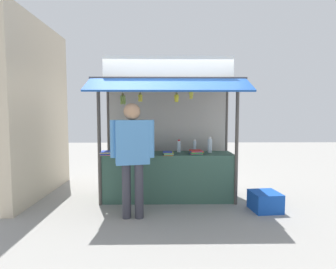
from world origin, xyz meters
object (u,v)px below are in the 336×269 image
(water_bottle_mid_left, at_px, (179,146))
(banana_bunch_inner_right, at_px, (177,98))
(water_bottle_front_left, at_px, (126,148))
(banana_bunch_rightmost, at_px, (140,98))
(water_bottle_right, at_px, (195,146))
(vendor_person, at_px, (132,150))
(magazine_stack_far_right, at_px, (106,153))
(magazine_stack_left, at_px, (196,152))
(plastic_crate, at_px, (265,201))
(magazine_stack_mid_right, at_px, (168,153))
(water_bottle_back_right, at_px, (150,147))
(banana_bunch_inner_left, at_px, (123,100))
(water_bottle_center, at_px, (210,145))
(water_bottle_front_right, at_px, (135,147))
(banana_bunch_leftmost, at_px, (191,95))

(water_bottle_mid_left, xyz_separation_m, banana_bunch_inner_right, (-0.07, -0.54, 0.88))
(water_bottle_front_left, xyz_separation_m, banana_bunch_rightmost, (0.31, -0.40, 0.89))
(water_bottle_right, xyz_separation_m, vendor_person, (-1.08, -1.11, 0.08))
(magazine_stack_far_right, bearing_deg, water_bottle_mid_left, 14.71)
(water_bottle_mid_left, relative_size, magazine_stack_left, 0.75)
(water_bottle_mid_left, height_order, plastic_crate, water_bottle_mid_left)
(magazine_stack_left, bearing_deg, magazine_stack_mid_right, -170.69)
(magazine_stack_far_right, height_order, vendor_person, vendor_person)
(water_bottle_back_right, relative_size, banana_bunch_inner_left, 0.72)
(water_bottle_right, bearing_deg, magazine_stack_far_right, -165.50)
(water_bottle_center, bearing_deg, water_bottle_front_right, -176.53)
(water_bottle_right, distance_m, banana_bunch_leftmost, 1.13)
(magazine_stack_mid_right, distance_m, banana_bunch_leftmost, 1.11)
(banana_bunch_inner_right, relative_size, banana_bunch_rightmost, 1.03)
(water_bottle_mid_left, xyz_separation_m, magazine_stack_left, (0.30, -0.26, -0.08))
(water_bottle_right, xyz_separation_m, plastic_crate, (1.08, -0.83, -0.83))
(banana_bunch_leftmost, bearing_deg, banana_bunch_rightmost, 179.94)
(magazine_stack_mid_right, bearing_deg, water_bottle_right, 38.47)
(water_bottle_right, relative_size, banana_bunch_leftmost, 1.04)
(water_bottle_center, distance_m, banana_bunch_rightmost, 1.61)
(water_bottle_mid_left, relative_size, banana_bunch_inner_right, 0.87)
(water_bottle_center, height_order, banana_bunch_inner_left, banana_bunch_inner_left)
(banana_bunch_inner_left, relative_size, plastic_crate, 0.72)
(water_bottle_mid_left, xyz_separation_m, banana_bunch_inner_left, (-0.98, -0.54, 0.86))
(magazine_stack_left, bearing_deg, water_bottle_back_right, 164.17)
(water_bottle_center, distance_m, water_bottle_mid_left, 0.59)
(water_bottle_back_right, xyz_separation_m, magazine_stack_left, (0.85, -0.24, -0.07))
(magazine_stack_far_right, distance_m, banana_bunch_inner_left, 1.02)
(banana_bunch_inner_left, relative_size, banana_bunch_rightmost, 1.18)
(plastic_crate, bearing_deg, water_bottle_front_right, 164.38)
(vendor_person, bearing_deg, water_bottle_right, 32.44)
(banana_bunch_inner_right, relative_size, plastic_crate, 0.63)
(water_bottle_back_right, relative_size, vendor_person, 0.13)
(water_bottle_mid_left, relative_size, plastic_crate, 0.55)
(magazine_stack_mid_right, xyz_separation_m, banana_bunch_rightmost, (-0.47, -0.20, 0.97))
(water_bottle_back_right, distance_m, banana_bunch_rightmost, 1.04)
(water_bottle_front_right, relative_size, banana_bunch_inner_left, 0.73)
(water_bottle_mid_left, bearing_deg, magazine_stack_left, -40.95)
(magazine_stack_far_right, bearing_deg, vendor_person, -51.63)
(vendor_person, bearing_deg, banana_bunch_leftmost, 14.26)
(water_bottle_front_left, relative_size, vendor_person, 0.13)
(magazine_stack_mid_right, bearing_deg, banana_bunch_inner_left, -165.20)
(water_bottle_center, bearing_deg, water_bottle_front_left, -176.93)
(water_bottle_back_right, distance_m, water_bottle_front_left, 0.46)
(water_bottle_center, bearing_deg, magazine_stack_left, -144.97)
(water_bottle_front_left, xyz_separation_m, magazine_stack_left, (1.29, -0.12, -0.07))
(water_bottle_mid_left, relative_size, banana_bunch_inner_left, 0.76)
(water_bottle_back_right, relative_size, water_bottle_right, 0.99)
(magazine_stack_left, bearing_deg, water_bottle_mid_left, 139.05)
(water_bottle_front_right, height_order, banana_bunch_inner_left, banana_bunch_inner_left)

